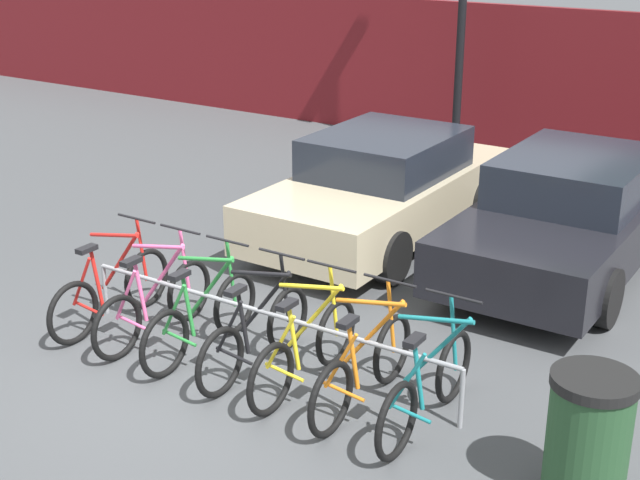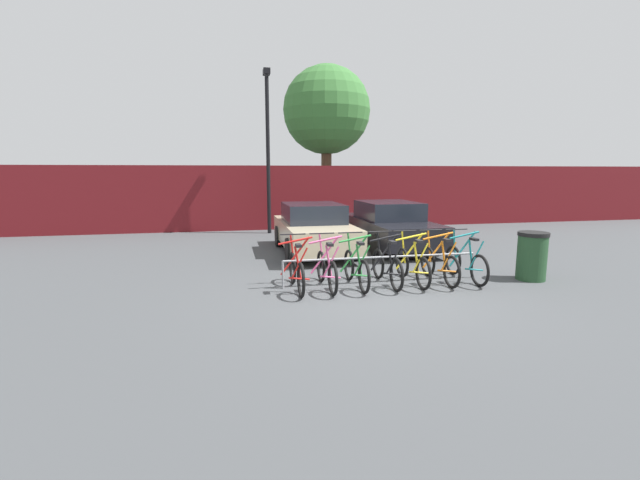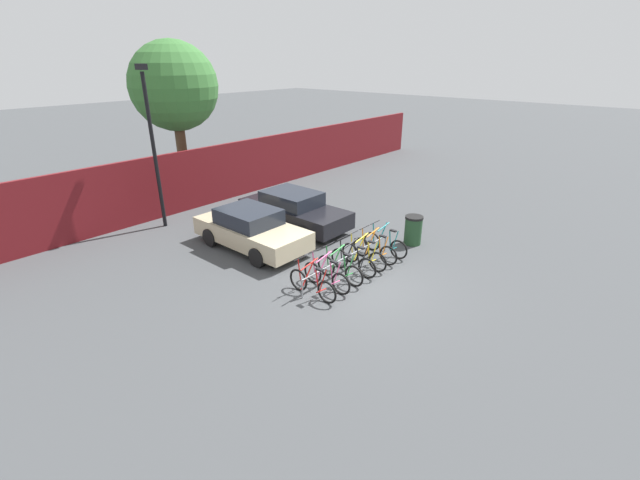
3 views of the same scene
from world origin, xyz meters
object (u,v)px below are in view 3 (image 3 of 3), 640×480
at_px(bicycle_yellow, 364,256).
at_px(bicycle_teal, 385,244).
at_px(tree_behind_hoarding, 174,87).
at_px(bicycle_pink, 326,277).
at_px(car_beige, 251,229).
at_px(bicycle_green, 340,269).
at_px(bicycle_red, 312,284).
at_px(car_black, 294,210).
at_px(bicycle_orange, 375,250).
at_px(lamp_post, 153,141).
at_px(trash_bin, 413,230).
at_px(bike_rack, 348,257).
at_px(bicycle_black, 353,262).

relative_size(bicycle_yellow, bicycle_teal, 1.00).
height_order(bicycle_yellow, tree_behind_hoarding, tree_behind_hoarding).
height_order(bicycle_pink, car_beige, car_beige).
height_order(bicycle_green, tree_behind_hoarding, tree_behind_hoarding).
bearing_deg(tree_behind_hoarding, bicycle_red, -105.83).
relative_size(car_beige, car_black, 0.94).
bearing_deg(bicycle_orange, lamp_post, 110.32).
bearing_deg(bicycle_green, trash_bin, -6.40).
distance_m(bicycle_red, trash_bin, 5.05).
relative_size(bike_rack, lamp_post, 0.71).
xyz_separation_m(bicycle_green, bicycle_black, (0.65, 0.00, 0.00)).
distance_m(bicycle_red, bicycle_yellow, 2.42).
xyz_separation_m(car_beige, trash_bin, (3.96, -4.04, -0.17)).
relative_size(bicycle_pink, car_beige, 0.40).
bearing_deg(trash_bin, car_beige, 134.42).
bearing_deg(bicycle_green, lamp_post, 94.37).
bearing_deg(car_black, bicycle_teal, -87.82).
bearing_deg(tree_behind_hoarding, bicycle_teal, -86.90).
distance_m(car_beige, lamp_post, 5.01).
xyz_separation_m(bicycle_green, car_beige, (-0.13, 3.80, 0.31)).
bearing_deg(car_beige, bicycle_black, -78.40).
bearing_deg(bicycle_teal, bicycle_pink, 179.53).
bearing_deg(bicycle_orange, bicycle_green, -179.11).
xyz_separation_m(bicycle_pink, car_black, (2.88, 4.09, 0.31)).
bearing_deg(bicycle_pink, trash_bin, -2.55).
bearing_deg(tree_behind_hoarding, bicycle_black, -96.30).
height_order(bicycle_orange, bicycle_teal, same).
xyz_separation_m(bicycle_pink, car_beige, (0.48, 3.80, 0.31)).
relative_size(car_beige, trash_bin, 4.13).
relative_size(bicycle_green, tree_behind_hoarding, 0.25).
distance_m(bicycle_pink, trash_bin, 4.45).
height_order(bicycle_pink, lamp_post, lamp_post).
bearing_deg(trash_bin, bicycle_green, 176.34).
bearing_deg(bicycle_teal, tree_behind_hoarding, 92.63).
distance_m(bicycle_yellow, tree_behind_hoarding, 11.70).
height_order(bicycle_teal, trash_bin, bicycle_teal).
bearing_deg(bicycle_teal, bicycle_yellow, 179.53).
relative_size(bicycle_green, lamp_post, 0.29).
height_order(bicycle_red, car_black, car_black).
xyz_separation_m(bike_rack, bicycle_green, (-0.61, -0.15, -0.11)).
height_order(bicycle_yellow, lamp_post, lamp_post).
height_order(bicycle_pink, bicycle_teal, same).
bearing_deg(bicycle_teal, bike_rack, 174.86).
xyz_separation_m(bicycle_yellow, tree_behind_hoarding, (0.63, 10.77, 4.53)).
height_order(bicycle_red, bicycle_yellow, same).
bearing_deg(bicycle_pink, bicycle_orange, 0.60).
height_order(bike_rack, car_beige, car_beige).
bearing_deg(lamp_post, bike_rack, -78.42).
xyz_separation_m(bike_rack, bicycle_yellow, (0.60, -0.15, -0.11)).
relative_size(bicycle_orange, bicycle_teal, 1.00).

